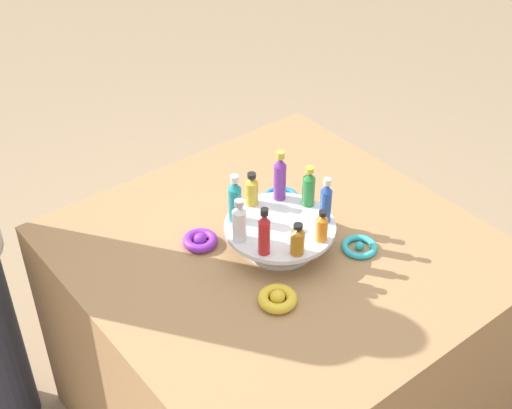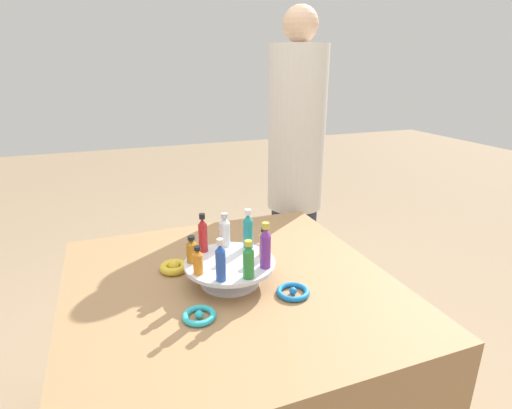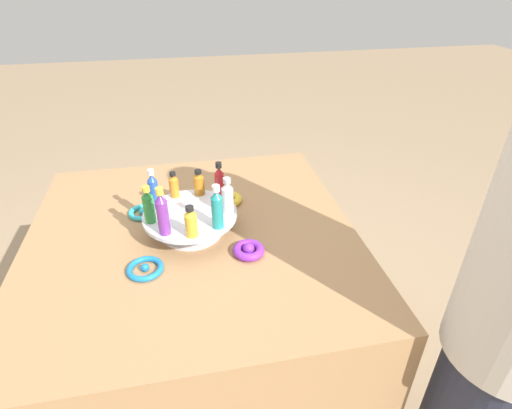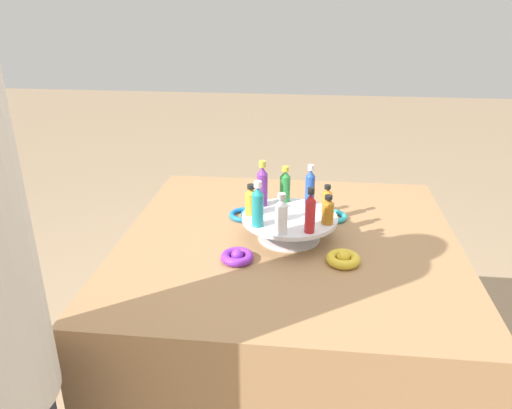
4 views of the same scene
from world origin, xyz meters
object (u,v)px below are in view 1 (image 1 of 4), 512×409
at_px(bottle_green, 309,188).
at_px(ribbon_bow_teal, 359,247).
at_px(display_stand, 280,233).
at_px(bottle_blue, 326,202).
at_px(bottle_purple, 280,177).
at_px(bottle_teal, 235,200).
at_px(bottle_amber, 298,240).
at_px(bottle_clear, 239,222).
at_px(bottle_orange, 322,227).
at_px(bottle_gold, 251,190).
at_px(ribbon_bow_blue, 281,198).
at_px(bottle_red, 264,233).
at_px(ribbon_bow_purple, 200,240).
at_px(ribbon_bow_gold, 277,298).

height_order(bottle_green, ribbon_bow_teal, bottle_green).
relative_size(display_stand, bottle_green, 2.47).
bearing_deg(bottle_blue, bottle_green, 80.74).
xyz_separation_m(bottle_purple, bottle_teal, (-0.15, -0.00, -0.00)).
height_order(bottle_amber, bottle_clear, bottle_clear).
bearing_deg(ribbon_bow_teal, bottle_purple, 109.88).
height_order(bottle_green, bottle_purple, bottle_purple).
xyz_separation_m(bottle_clear, ribbon_bow_teal, (0.27, -0.15, -0.12)).
bearing_deg(bottle_orange, bottle_blue, 40.74).
height_order(display_stand, bottle_green, bottle_green).
xyz_separation_m(bottle_blue, bottle_teal, (-0.18, 0.14, 0.00)).
height_order(display_stand, bottle_gold, bottle_gold).
relative_size(bottle_gold, ribbon_bow_blue, 0.95).
bearing_deg(bottle_gold, bottle_orange, -79.26).
relative_size(bottle_teal, ribbon_bow_teal, 1.47).
bearing_deg(bottle_clear, bottle_blue, -19.26).
distance_m(bottle_green, bottle_red, 0.23).
relative_size(bottle_orange, bottle_gold, 0.92).
distance_m(bottle_orange, ribbon_bow_teal, 0.16).
distance_m(bottle_orange, ribbon_bow_purple, 0.33).
relative_size(bottle_red, ribbon_bow_gold, 1.39).
distance_m(display_stand, bottle_blue, 0.14).
bearing_deg(bottle_purple, ribbon_bow_teal, -70.12).
xyz_separation_m(display_stand, bottle_red, (-0.10, -0.06, 0.09)).
bearing_deg(display_stand, bottle_gold, 90.74).
xyz_separation_m(bottle_orange, bottle_blue, (0.06, 0.05, 0.02)).
xyz_separation_m(bottle_gold, bottle_red, (-0.10, -0.17, 0.02)).
bearing_deg(bottle_teal, bottle_red, -99.26).
xyz_separation_m(bottle_blue, bottle_green, (0.01, 0.08, -0.01)).
bearing_deg(bottle_gold, bottle_clear, -139.26).
distance_m(bottle_blue, bottle_gold, 0.20).
distance_m(bottle_amber, ribbon_bow_teal, 0.22).
bearing_deg(bottle_green, display_stand, -169.26).
bearing_deg(bottle_blue, ribbon_bow_gold, -157.48).
distance_m(bottle_green, bottle_gold, 0.15).
distance_m(bottle_gold, ribbon_bow_blue, 0.18).
bearing_deg(display_stand, bottle_teal, 130.74).
distance_m(bottle_clear, ribbon_bow_blue, 0.31).
bearing_deg(ribbon_bow_gold, ribbon_bow_blue, 48.75).
bearing_deg(ribbon_bow_blue, bottle_purple, -133.81).
bearing_deg(bottle_amber, bottle_orange, 0.74).
xyz_separation_m(bottle_gold, bottle_teal, (-0.07, -0.03, 0.02)).
xyz_separation_m(bottle_orange, bottle_clear, (-0.15, 0.13, 0.01)).
bearing_deg(ribbon_bow_gold, bottle_green, 35.25).
relative_size(bottle_amber, bottle_teal, 0.64).
relative_size(bottle_clear, ribbon_bow_teal, 1.27).
xyz_separation_m(bottle_green, ribbon_bow_gold, (-0.25, -0.18, -0.11)).
bearing_deg(ribbon_bow_teal, bottle_blue, 124.18).
bearing_deg(ribbon_bow_gold, ribbon_bow_teal, 3.75).
height_order(bottle_orange, ribbon_bow_teal, bottle_orange).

